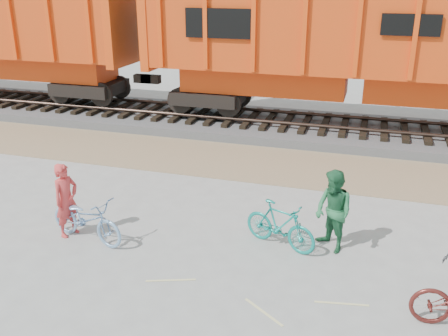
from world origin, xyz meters
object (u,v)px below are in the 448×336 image
(person_solo, at_px, (66,200))
(person_man, at_px, (333,211))
(bicycle_teal, at_px, (280,225))
(bicycle_blue, at_px, (87,219))
(hopper_car_center, at_px, (359,46))

(person_solo, height_order, person_man, person_man)
(bicycle_teal, bearing_deg, bicycle_blue, 124.25)
(person_man, bearing_deg, person_solo, -124.23)
(hopper_car_center, height_order, bicycle_teal, hopper_car_center)
(hopper_car_center, xyz_separation_m, bicycle_teal, (-0.90, -8.03, -2.53))
(hopper_car_center, bearing_deg, person_man, -89.27)
(hopper_car_center, relative_size, bicycle_blue, 7.63)
(bicycle_blue, xyz_separation_m, bicycle_teal, (3.84, 0.89, -0.00))
(hopper_car_center, height_order, person_solo, hopper_car_center)
(hopper_car_center, distance_m, bicycle_teal, 8.46)
(bicycle_teal, bearing_deg, person_man, -57.46)
(bicycle_blue, distance_m, person_solo, 0.60)
(person_solo, bearing_deg, bicycle_teal, -63.59)
(hopper_car_center, bearing_deg, bicycle_teal, -96.40)
(hopper_car_center, xyz_separation_m, person_man, (0.10, -7.83, -2.17))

